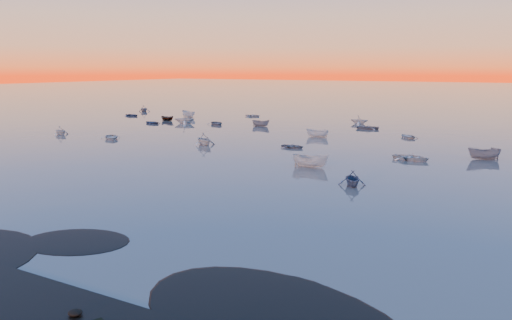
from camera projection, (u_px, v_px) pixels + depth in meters
The scene contains 6 objects.
ground at pixel (402, 116), 117.67m from camera, with size 600.00×600.00×0.00m, color #625A52.
mud_lobes at pixel (17, 249), 31.14m from camera, with size 140.00×6.00×0.07m, color black, non-canonical shape.
moored_fleet at pixel (330, 141), 77.40m from camera, with size 124.00×58.00×1.20m, color silver, non-canonical shape.
boat_near_left at pixel (111, 139), 79.23m from camera, with size 4.27×1.78×1.07m, color silver.
boat_near_center at pixel (310, 167), 57.06m from camera, with size 4.31×1.82×1.49m, color silver.
boat_near_right at pixel (352, 185), 48.07m from camera, with size 3.33×1.50×1.17m, color #394D6D.
Camera 1 is at (27.57, -19.44, 11.19)m, focal length 35.00 mm.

